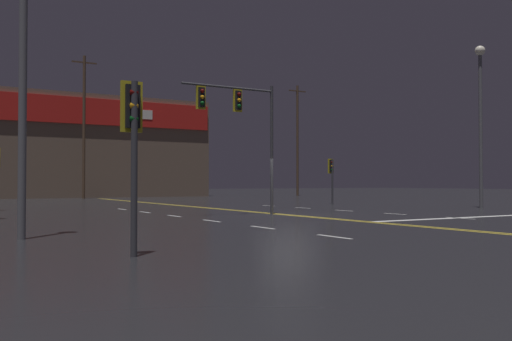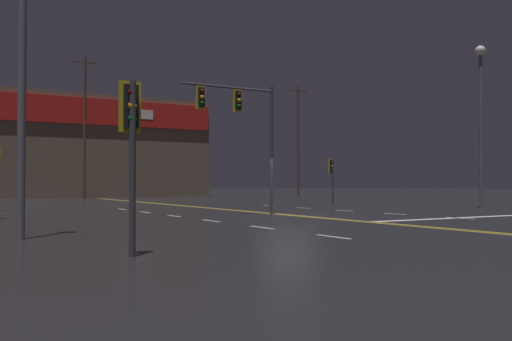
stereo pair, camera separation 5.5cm
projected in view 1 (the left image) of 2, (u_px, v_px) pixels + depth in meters
name	position (u px, v px, depth m)	size (l,w,h in m)	color
ground_plane	(288.00, 215.00, 24.92)	(200.00, 200.00, 0.00)	black
road_markings	(316.00, 215.00, 24.54)	(13.68, 60.00, 0.01)	gold
traffic_signal_median	(237.00, 114.00, 24.88)	(4.49, 0.36, 5.80)	#38383D
traffic_signal_corner_northeast	(331.00, 171.00, 38.34)	(0.42, 0.36, 3.03)	#38383D
traffic_signal_corner_southwest	(133.00, 127.00, 10.96)	(0.42, 0.36, 3.38)	#38383D
streetlight_far_median	(480.00, 104.00, 31.90)	(0.56, 0.56, 9.11)	#59595E
building_backdrop	(79.00, 148.00, 57.59)	(24.26, 10.23, 9.82)	brown
utility_pole_row	(93.00, 128.00, 51.09)	(46.88, 0.26, 12.76)	#4C3828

